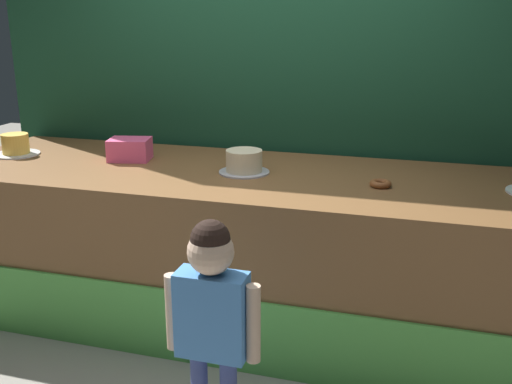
# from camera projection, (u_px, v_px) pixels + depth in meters

# --- Properties ---
(ground_plane) EXTENTS (12.00, 12.00, 0.00)m
(ground_plane) POSITION_uv_depth(u_px,v_px,m) (213.00, 365.00, 3.22)
(ground_plane) COLOR gray
(stage_platform) EXTENTS (3.74, 1.19, 0.94)m
(stage_platform) POSITION_uv_depth(u_px,v_px,m) (245.00, 247.00, 3.62)
(stage_platform) COLOR brown
(stage_platform) RESTS_ON ground_plane
(curtain_backdrop) EXTENTS (4.06, 0.08, 3.20)m
(curtain_backdrop) POSITION_uv_depth(u_px,v_px,m) (275.00, 51.00, 3.92)
(curtain_backdrop) COLOR #19472D
(curtain_backdrop) RESTS_ON ground_plane
(child_figure) EXTENTS (0.41, 0.19, 1.06)m
(child_figure) POSITION_uv_depth(u_px,v_px,m) (212.00, 307.00, 2.41)
(child_figure) COLOR #3F4C8C
(child_figure) RESTS_ON ground_plane
(pink_box) EXTENTS (0.29, 0.24, 0.14)m
(pink_box) POSITION_uv_depth(u_px,v_px,m) (130.00, 149.00, 3.76)
(pink_box) COLOR #F8588E
(pink_box) RESTS_ON stage_platform
(donut) EXTENTS (0.12, 0.12, 0.03)m
(donut) POSITION_uv_depth(u_px,v_px,m) (380.00, 184.00, 3.19)
(donut) COLOR brown
(donut) RESTS_ON stage_platform
(cake_left) EXTENTS (0.30, 0.30, 0.14)m
(cake_left) POSITION_uv_depth(u_px,v_px,m) (16.00, 146.00, 3.90)
(cake_left) COLOR white
(cake_left) RESTS_ON stage_platform
(cake_center) EXTENTS (0.30, 0.30, 0.14)m
(cake_center) POSITION_uv_depth(u_px,v_px,m) (244.00, 162.00, 3.46)
(cake_center) COLOR silver
(cake_center) RESTS_ON stage_platform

